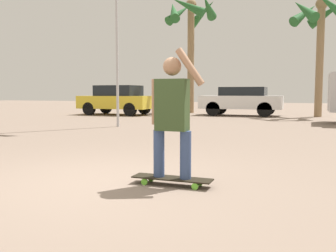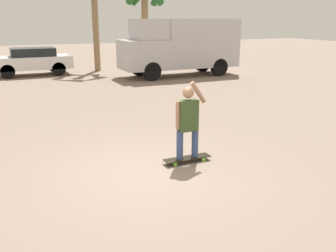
{
  "view_description": "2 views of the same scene",
  "coord_description": "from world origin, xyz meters",
  "px_view_note": "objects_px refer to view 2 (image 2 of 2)",
  "views": [
    {
      "loc": [
        2.45,
        -4.21,
        1.17
      ],
      "look_at": [
        0.54,
        0.86,
        0.69
      ],
      "focal_mm": 40.0,
      "sensor_mm": 36.0,
      "label": 1
    },
    {
      "loc": [
        -2.63,
        -6.38,
        2.92
      ],
      "look_at": [
        0.7,
        0.79,
        0.65
      ],
      "focal_mm": 40.0,
      "sensor_mm": 36.0,
      "label": 2
    }
  ],
  "objects_px": {
    "skateboard": "(187,158)",
    "camper_van": "(182,45)",
    "parked_car_white": "(32,60)",
    "palm_tree_near_van": "(144,2)",
    "person_skateboarder": "(188,119)"
  },
  "relations": [
    {
      "from": "skateboard",
      "to": "person_skateboarder",
      "type": "relative_size",
      "value": 0.64
    },
    {
      "from": "skateboard",
      "to": "person_skateboarder",
      "type": "height_order",
      "value": "person_skateboarder"
    },
    {
      "from": "skateboard",
      "to": "person_skateboarder",
      "type": "distance_m",
      "value": 0.87
    },
    {
      "from": "parked_car_white",
      "to": "palm_tree_near_van",
      "type": "xyz_separation_m",
      "value": [
        8.47,
        5.1,
        3.28
      ]
    },
    {
      "from": "skateboard",
      "to": "parked_car_white",
      "type": "xyz_separation_m",
      "value": [
        -1.61,
        14.71,
        0.7
      ]
    },
    {
      "from": "person_skateboarder",
      "to": "camper_van",
      "type": "bearing_deg",
      "value": 63.72
    },
    {
      "from": "camper_van",
      "to": "person_skateboarder",
      "type": "bearing_deg",
      "value": -116.28
    },
    {
      "from": "person_skateboarder",
      "to": "camper_van",
      "type": "distance_m",
      "value": 12.55
    },
    {
      "from": "skateboard",
      "to": "camper_van",
      "type": "xyz_separation_m",
      "value": [
        5.55,
        11.24,
        1.53
      ]
    },
    {
      "from": "parked_car_white",
      "to": "person_skateboarder",
      "type": "bearing_deg",
      "value": -83.76
    },
    {
      "from": "camper_van",
      "to": "parked_car_white",
      "type": "xyz_separation_m",
      "value": [
        -7.16,
        3.47,
        -0.83
      ]
    },
    {
      "from": "person_skateboarder",
      "to": "skateboard",
      "type": "bearing_deg",
      "value": -0.0
    },
    {
      "from": "skateboard",
      "to": "camper_van",
      "type": "relative_size",
      "value": 0.17
    },
    {
      "from": "camper_van",
      "to": "skateboard",
      "type": "bearing_deg",
      "value": -116.28
    },
    {
      "from": "skateboard",
      "to": "palm_tree_near_van",
      "type": "bearing_deg",
      "value": 70.89
    }
  ]
}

